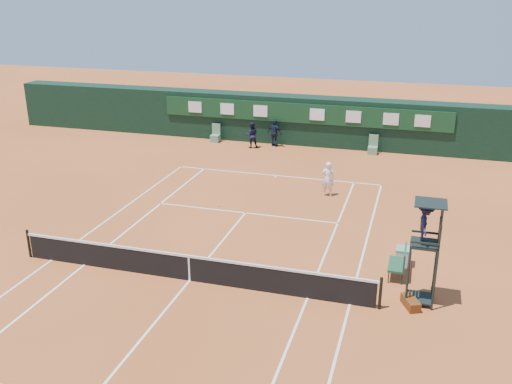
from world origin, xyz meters
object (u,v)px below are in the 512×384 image
(tennis_net, at_px, (189,267))
(player, at_px, (328,179))
(cooler, at_px, (403,256))
(umpire_chair, at_px, (426,231))
(player_bench, at_px, (400,261))

(tennis_net, relative_size, player, 7.65)
(tennis_net, xyz_separation_m, cooler, (6.96, 3.30, -0.18))
(umpire_chair, relative_size, player, 2.03)
(tennis_net, bearing_deg, cooler, 25.39)
(tennis_net, bearing_deg, umpire_chair, 5.97)
(umpire_chair, xyz_separation_m, cooler, (-0.60, 2.51, -2.13))
(umpire_chair, bearing_deg, player, 116.65)
(tennis_net, height_order, player, player)
(umpire_chair, xyz_separation_m, player_bench, (-0.69, 1.53, -1.86))
(player_bench, xyz_separation_m, player, (-3.77, 7.36, 0.25))
(player, bearing_deg, cooler, 116.74)
(tennis_net, height_order, cooler, tennis_net)
(umpire_chair, distance_m, player, 10.07)
(tennis_net, xyz_separation_m, player, (3.10, 9.68, 0.33))
(umpire_chair, distance_m, cooler, 3.35)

